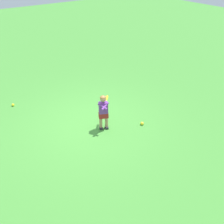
% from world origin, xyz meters
% --- Properties ---
extents(ground_plane, '(40.00, 40.00, 0.00)m').
position_xyz_m(ground_plane, '(0.00, 0.00, 0.00)').
color(ground_plane, '#479338').
extents(child_batter, '(0.49, 0.49, 1.08)m').
position_xyz_m(child_batter, '(0.42, 0.22, 0.65)').
color(child_batter, '#232328').
rests_on(child_batter, ground).
extents(play_ball_by_bucket, '(0.10, 0.10, 0.10)m').
position_xyz_m(play_ball_by_bucket, '(0.96, 1.24, 0.05)').
color(play_ball_by_bucket, yellow).
rests_on(play_ball_by_bucket, ground).
extents(play_ball_midfield, '(0.09, 0.09, 0.09)m').
position_xyz_m(play_ball_midfield, '(-2.39, -1.57, 0.05)').
color(play_ball_midfield, yellow).
rests_on(play_ball_midfield, ground).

